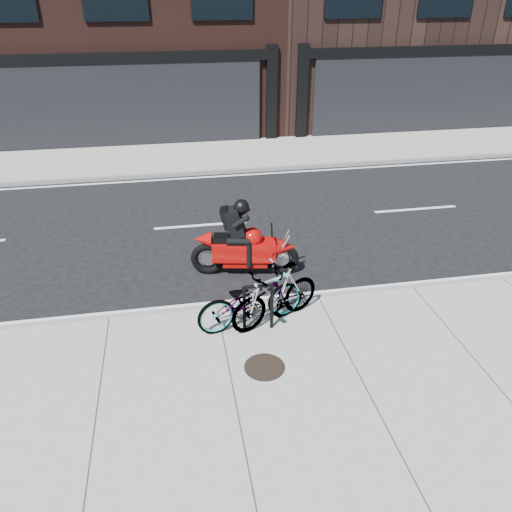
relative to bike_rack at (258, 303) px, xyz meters
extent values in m
plane|color=black|center=(-0.65, 2.78, -0.67)|extent=(120.00, 120.00, 0.00)
cube|color=gray|center=(-0.65, -2.22, -0.60)|extent=(60.00, 6.00, 0.13)
cube|color=gray|center=(-0.65, 10.53, -0.60)|extent=(60.00, 3.50, 0.13)
cylinder|color=black|center=(-0.24, 0.01, -0.10)|extent=(0.06, 0.06, 0.89)
cylinder|color=black|center=(0.24, -0.01, -0.10)|extent=(0.06, 0.06, 0.89)
cylinder|color=black|center=(0.00, 0.00, 0.35)|extent=(0.49, 0.08, 0.06)
imported|color=gray|center=(-0.10, 0.18, -0.01)|extent=(2.12, 1.16, 1.06)
imported|color=gray|center=(0.35, 0.18, 0.02)|extent=(1.90, 1.23, 1.11)
torus|color=black|center=(0.88, 2.02, -0.31)|extent=(0.75, 0.29, 0.74)
torus|color=black|center=(-0.67, 2.31, -0.31)|extent=(0.75, 0.29, 0.74)
cube|color=#A30907|center=(0.09, 2.16, -0.09)|extent=(1.39, 0.66, 0.42)
cone|color=#A30907|center=(0.93, 2.01, -0.02)|extent=(0.58, 0.58, 0.49)
sphere|color=#A30907|center=(0.26, 2.13, 0.20)|extent=(0.45, 0.45, 0.45)
cube|color=black|center=(-0.23, 2.23, 0.18)|extent=(0.66, 0.42, 0.13)
cylinder|color=silver|center=(-0.47, 2.48, -0.33)|extent=(0.62, 0.21, 0.10)
cube|color=black|center=(-0.08, 2.20, 0.56)|extent=(0.50, 0.48, 0.66)
cube|color=black|center=(-0.26, 2.23, 0.65)|extent=(0.32, 0.38, 0.45)
sphere|color=black|center=(0.05, 2.17, 0.89)|extent=(0.32, 0.32, 0.32)
cylinder|color=black|center=(-0.08, -1.03, -0.53)|extent=(0.82, 0.82, 0.02)
camera|label=1|loc=(-1.31, -7.07, 4.88)|focal=35.00mm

